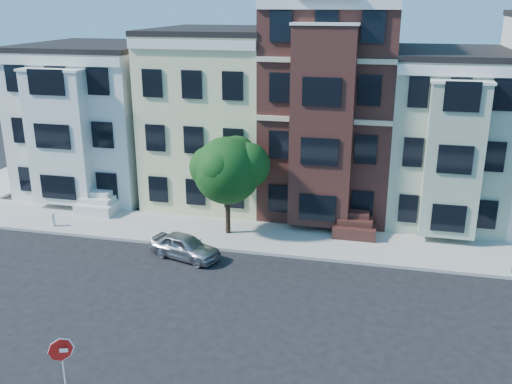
% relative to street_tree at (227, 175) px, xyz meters
% --- Properties ---
extents(ground, '(120.00, 120.00, 0.00)m').
position_rel_street_tree_xyz_m(ground, '(4.57, -8.04, -3.33)').
color(ground, black).
extents(far_sidewalk, '(60.00, 4.00, 0.15)m').
position_rel_street_tree_xyz_m(far_sidewalk, '(4.57, -0.04, -3.25)').
color(far_sidewalk, '#9E9B93').
rests_on(far_sidewalk, ground).
extents(house_white, '(8.00, 9.00, 9.00)m').
position_rel_street_tree_xyz_m(house_white, '(-10.43, 6.46, 1.17)').
color(house_white, silver).
rests_on(house_white, ground).
extents(house_yellow, '(7.00, 9.00, 10.00)m').
position_rel_street_tree_xyz_m(house_yellow, '(-2.43, 6.46, 1.67)').
color(house_yellow, beige).
rests_on(house_yellow, ground).
extents(house_brown, '(7.00, 9.00, 12.00)m').
position_rel_street_tree_xyz_m(house_brown, '(4.57, 6.46, 2.67)').
color(house_brown, '#3E1D18').
rests_on(house_brown, ground).
extents(house_green, '(6.00, 9.00, 9.00)m').
position_rel_street_tree_xyz_m(house_green, '(11.07, 6.46, 1.17)').
color(house_green, '#9BA990').
rests_on(house_green, ground).
extents(street_tree, '(6.19, 6.19, 6.36)m').
position_rel_street_tree_xyz_m(street_tree, '(0.00, 0.00, 0.00)').
color(street_tree, '#174F17').
rests_on(street_tree, far_sidewalk).
extents(parked_car, '(3.80, 2.38, 1.21)m').
position_rel_street_tree_xyz_m(parked_car, '(-1.24, -3.19, -2.73)').
color(parked_car, '#9FA1A7').
rests_on(parked_car, ground).
extents(fire_hydrant, '(0.23, 0.23, 0.59)m').
position_rel_street_tree_xyz_m(fire_hydrant, '(-9.50, -1.30, -2.89)').
color(fire_hydrant, silver).
rests_on(fire_hydrant, far_sidewalk).
extents(stop_sign, '(0.75, 0.34, 2.75)m').
position_rel_street_tree_xyz_m(stop_sign, '(-0.89, -14.34, -1.81)').
color(stop_sign, '#A30806').
rests_on(stop_sign, near_sidewalk).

